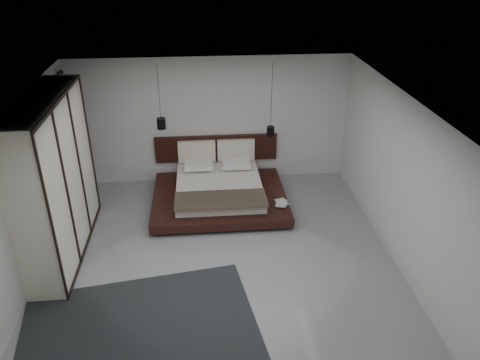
{
  "coord_description": "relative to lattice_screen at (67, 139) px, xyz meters",
  "views": [
    {
      "loc": [
        -0.23,
        -6.66,
        4.96
      ],
      "look_at": [
        0.48,
        1.2,
        0.85
      ],
      "focal_mm": 35.0,
      "sensor_mm": 36.0,
      "label": 1
    }
  ],
  "objects": [
    {
      "name": "pendant_right",
      "position": [
        4.17,
        -0.12,
        0.09
      ],
      "size": [
        0.16,
        0.16,
        1.52
      ],
      "color": "black",
      "rests_on": "ceiling"
    },
    {
      "name": "book_upper",
      "position": [
        4.15,
        -1.21,
        -1.01
      ],
      "size": [
        0.29,
        0.34,
        0.02
      ],
      "primitive_type": "imported",
      "rotation": [
        0.0,
        0.0,
        -0.3
      ],
      "color": "#99724C",
      "rests_on": "book_lower"
    },
    {
      "name": "rug",
      "position": [
        1.75,
        -4.15,
        -1.29
      ],
      "size": [
        3.62,
        2.83,
        0.01
      ],
      "primitive_type": "cube",
      "rotation": [
        0.0,
        0.0,
        0.15
      ],
      "color": "black",
      "rests_on": "floor"
    },
    {
      "name": "wall_left",
      "position": [
        -0.05,
        -2.45,
        0.1
      ],
      "size": [
        0.0,
        6.0,
        6.0
      ],
      "primitive_type": "plane",
      "rotation": [
        1.57,
        0.0,
        1.57
      ],
      "color": "beige",
      "rests_on": "floor"
    },
    {
      "name": "lattice_screen",
      "position": [
        0.0,
        0.0,
        0.0
      ],
      "size": [
        0.05,
        0.9,
        2.6
      ],
      "primitive_type": "cube",
      "color": "black",
      "rests_on": "floor"
    },
    {
      "name": "wall_front",
      "position": [
        2.95,
        -5.45,
        0.1
      ],
      "size": [
        6.0,
        0.0,
        6.0
      ],
      "primitive_type": "plane",
      "rotation": [
        -1.57,
        0.0,
        0.0
      ],
      "color": "beige",
      "rests_on": "floor"
    },
    {
      "name": "ceiling",
      "position": [
        2.95,
        -2.45,
        1.5
      ],
      "size": [
        6.0,
        6.0,
        0.0
      ],
      "primitive_type": "plane",
      "rotation": [
        3.14,
        0.0,
        0.0
      ],
      "color": "white",
      "rests_on": "wall_back"
    },
    {
      "name": "wardrobe",
      "position": [
        0.25,
        -1.98,
        0.09
      ],
      "size": [
        0.67,
        2.83,
        2.78
      ],
      "color": "silver",
      "rests_on": "floor"
    },
    {
      "name": "book_lower",
      "position": [
        4.17,
        -1.19,
        -1.03
      ],
      "size": [
        0.27,
        0.32,
        0.03
      ],
      "primitive_type": "imported",
      "rotation": [
        0.0,
        0.0,
        0.22
      ],
      "color": "#99724C",
      "rests_on": "bed"
    },
    {
      "name": "pendant_left",
      "position": [
        1.93,
        -0.12,
        0.33
      ],
      "size": [
        0.18,
        0.18,
        1.29
      ],
      "color": "black",
      "rests_on": "ceiling"
    },
    {
      "name": "wall_right",
      "position": [
        5.95,
        -2.45,
        0.1
      ],
      "size": [
        0.0,
        6.0,
        6.0
      ],
      "primitive_type": "plane",
      "rotation": [
        1.57,
        0.0,
        -1.57
      ],
      "color": "beige",
      "rests_on": "floor"
    },
    {
      "name": "bed",
      "position": [
        3.05,
        -0.54,
        -1.02
      ],
      "size": [
        2.72,
        2.37,
        1.07
      ],
      "color": "black",
      "rests_on": "floor"
    },
    {
      "name": "floor",
      "position": [
        2.95,
        -2.45,
        -1.3
      ],
      "size": [
        6.0,
        6.0,
        0.0
      ],
      "primitive_type": "plane",
      "color": "gray",
      "rests_on": "ground"
    },
    {
      "name": "wall_back",
      "position": [
        2.95,
        0.55,
        0.1
      ],
      "size": [
        6.0,
        0.0,
        6.0
      ],
      "primitive_type": "plane",
      "rotation": [
        1.57,
        0.0,
        0.0
      ],
      "color": "beige",
      "rests_on": "floor"
    }
  ]
}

